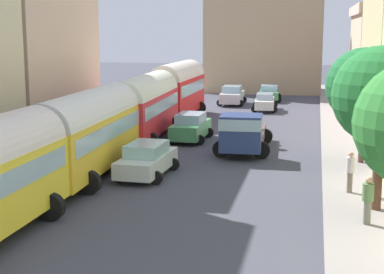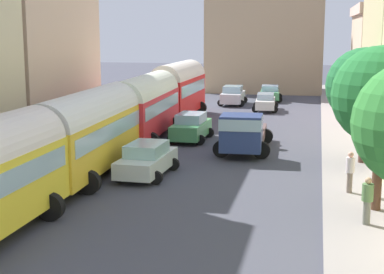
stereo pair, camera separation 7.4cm
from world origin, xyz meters
name	(u,v)px [view 1 (the left image)]	position (x,y,z in m)	size (l,w,h in m)	color
ground_plane	(225,136)	(0.00, 27.00, 0.00)	(154.00, 154.00, 0.00)	#40414C
sidewalk_left	(117,130)	(-7.25, 27.00, 0.07)	(2.50, 70.00, 0.14)	#A29B8D
sidewalk_right	(342,139)	(7.25, 27.00, 0.07)	(2.50, 70.00, 0.14)	gray
building_left_2	(24,39)	(-11.25, 22.54, 6.10)	(6.05, 9.97, 12.15)	beige
building_right_3	(383,59)	(10.76, 40.07, 4.30)	(4.96, 13.75, 8.53)	#D5B292
distant_church	(264,25)	(0.00, 53.91, 7.13)	(12.18, 6.28, 19.69)	tan
parked_bus_1	(88,129)	(-4.60, 15.50, 2.19)	(3.40, 9.99, 3.96)	gold
parked_bus_2	(144,104)	(-4.60, 24.50, 2.20)	(3.41, 9.33, 3.97)	red
parked_bus_3	(178,87)	(-4.60, 33.50, 2.37)	(3.31, 8.40, 4.25)	red
cargo_truck_0	(243,131)	(1.79, 21.96, 1.22)	(3.19, 6.89, 2.32)	navy
car_0	(265,102)	(1.46, 39.15, 0.74)	(2.26, 4.18, 1.45)	silver
car_1	(269,93)	(1.27, 45.99, 0.75)	(2.50, 4.16, 1.47)	#479258
car_2	(147,160)	(-1.94, 15.90, 0.78)	(2.46, 4.42, 1.56)	silver
car_3	(191,127)	(-1.79, 24.92, 0.84)	(2.39, 4.21, 1.68)	#469758
car_4	(232,95)	(-1.75, 42.48, 0.84)	(2.43, 4.22, 1.69)	silver
pedestrian_0	(368,199)	(7.44, 10.51, 1.02)	(0.53, 0.53, 1.80)	slate
pedestrian_1	(350,171)	(7.06, 14.47, 1.05)	(0.50, 0.50, 1.84)	gray
roadside_tree_1	(382,96)	(7.90, 12.34, 4.34)	(3.59, 3.59, 6.16)	brown
roadside_tree_2	(365,86)	(7.90, 20.26, 3.94)	(3.79, 3.79, 5.85)	brown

